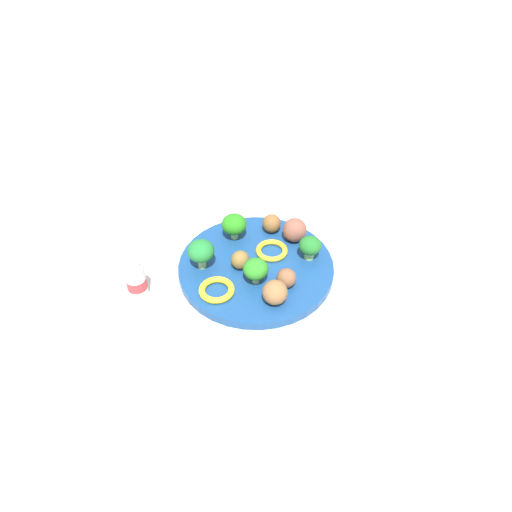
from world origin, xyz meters
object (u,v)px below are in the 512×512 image
broccoli_floret_center (310,246)px  fork (376,247)px  yogurt_bottle (136,281)px  knife (369,235)px  meatball_back_left (286,278)px  napkin (376,243)px  broccoli_floret_back_right (201,251)px  plate (256,268)px  pepper_ring_front_right (217,290)px  meatball_mid_right (272,223)px  meatball_center (240,258)px  meatball_front_right (275,292)px  meatball_mid_left (295,230)px  pepper_ring_near_rim (272,251)px  broccoli_floret_mid_left (256,269)px  broccoli_floret_mid_right (234,225)px

broccoli_floret_center → fork: (-0.14, -0.01, -0.04)m
broccoli_floret_center → yogurt_bottle: size_ratio=0.59×
knife → broccoli_floret_center: bearing=17.3°
meatball_back_left → napkin: meatball_back_left is taller
fork → broccoli_floret_back_right: bearing=-2.7°
broccoli_floret_back_right → plate: bearing=170.1°
broccoli_floret_center → pepper_ring_front_right: 0.19m
meatball_back_left → yogurt_bottle: size_ratio=0.44×
pepper_ring_front_right → yogurt_bottle: (0.13, -0.04, 0.01)m
meatball_mid_right → napkin: meatball_mid_right is taller
napkin → yogurt_bottle: yogurt_bottle is taller
napkin → fork: 0.02m
plate → meatball_center: (0.03, -0.00, 0.02)m
yogurt_bottle → meatball_front_right: bearing=159.3°
meatball_back_left → pepper_ring_front_right: 0.12m
pepper_ring_front_right → plate: bearing=-147.4°
meatball_back_left → meatball_center: same height
meatball_mid_right → meatball_mid_left: meatball_mid_left is taller
broccoli_floret_center → pepper_ring_near_rim: (0.06, -0.03, -0.02)m
broccoli_floret_back_right → fork: 0.33m
napkin → knife: size_ratio=1.17×
fork → plate: bearing=0.2°
meatball_mid_left → pepper_ring_near_rim: 0.06m
pepper_ring_near_rim → pepper_ring_front_right: pepper_ring_front_right is taller
broccoli_floret_center → meatball_mid_left: size_ratio=1.00×
broccoli_floret_back_right → broccoli_floret_center: bearing=173.5°
knife → yogurt_bottle: yogurt_bottle is taller
pepper_ring_front_right → meatball_mid_left: bearing=-148.5°
meatball_mid_left → pepper_ring_near_rim: bearing=27.5°
broccoli_floret_mid_left → meatball_center: size_ratio=1.42×
meatball_mid_right → fork: bearing=155.1°
meatball_front_right → broccoli_floret_mid_left: bearing=-69.3°
meatball_mid_left → knife: bearing=174.8°
plate → meatball_front_right: 0.10m
broccoli_floret_center → pepper_ring_near_rim: broccoli_floret_center is taller
broccoli_floret_center → knife: 0.15m
plate → broccoli_floret_back_right: bearing=-9.9°
meatball_mid_left → meatball_mid_right: bearing=-45.2°
broccoli_floret_back_right → pepper_ring_front_right: broccoli_floret_back_right is taller
meatball_back_left → broccoli_floret_back_right: bearing=-31.1°
meatball_front_right → yogurt_bottle: yogurt_bottle is taller
knife → meatball_back_left: bearing=27.0°
meatball_front_right → meatball_center: size_ratio=1.26×
fork → knife: bearing=-90.6°
napkin → yogurt_bottle: (0.45, 0.03, 0.03)m
broccoli_floret_center → meatball_back_left: (0.06, 0.06, -0.01)m
meatball_center → knife: meatball_center is taller
napkin → meatball_mid_left: bearing=-11.7°
broccoli_floret_mid_right → pepper_ring_front_right: size_ratio=0.84×
meatball_center → knife: 0.27m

